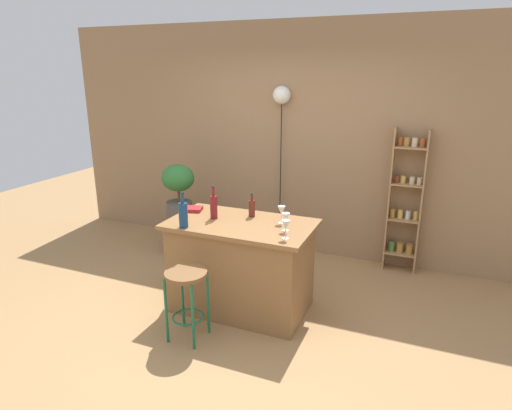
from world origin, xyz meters
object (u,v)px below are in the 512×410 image
(bottle_sauce_amber, at_px, (252,208))
(wine_glass_center, at_px, (286,226))
(potted_plant, at_px, (178,189))
(pendant_globe_light, at_px, (282,97))
(spice_shelf, at_px, (405,202))
(plant_stool, at_px, (181,237))
(wine_glass_right, at_px, (286,218))
(bar_stool, at_px, (187,288))
(cookbook, at_px, (191,209))
(bottle_wine_red, at_px, (214,206))
(bottle_spirits_clear, at_px, (183,214))
(wine_glass_left, at_px, (281,211))

(bottle_sauce_amber, bearing_deg, wine_glass_center, -41.17)
(potted_plant, xyz_separation_m, pendant_globe_light, (1.11, 0.61, 1.09))
(spice_shelf, distance_m, plant_stool, 2.73)
(wine_glass_right, bearing_deg, spice_shelf, 60.11)
(bar_stool, relative_size, bottle_sauce_amber, 2.69)
(bar_stool, height_order, potted_plant, potted_plant)
(bottle_sauce_amber, bearing_deg, cookbook, -173.92)
(bottle_wine_red, bearing_deg, wine_glass_right, -4.43)
(potted_plant, relative_size, bottle_sauce_amber, 3.04)
(pendant_globe_light, bearing_deg, bottle_sauce_amber, -82.13)
(bottle_spirits_clear, distance_m, wine_glass_left, 0.89)
(plant_stool, height_order, bottle_spirits_clear, bottle_spirits_clear)
(bottle_sauce_amber, height_order, pendant_globe_light, pendant_globe_light)
(bottle_spirits_clear, bearing_deg, wine_glass_right, 16.84)
(wine_glass_left, relative_size, wine_glass_center, 1.00)
(bottle_wine_red, height_order, pendant_globe_light, pendant_globe_light)
(cookbook, bearing_deg, wine_glass_right, -25.39)
(wine_glass_left, bearing_deg, bar_stool, -126.41)
(wine_glass_left, bearing_deg, potted_plant, 153.63)
(potted_plant, bearing_deg, wine_glass_center, -33.04)
(bar_stool, bearing_deg, bottle_wine_red, 95.97)
(bottle_wine_red, distance_m, wine_glass_center, 0.83)
(bottle_sauce_amber, bearing_deg, bar_stool, -105.98)
(potted_plant, distance_m, bottle_wine_red, 1.36)
(plant_stool, xyz_separation_m, pendant_globe_light, (1.11, 0.61, 1.71))
(wine_glass_left, bearing_deg, pendant_globe_light, 109.92)
(bar_stool, distance_m, spice_shelf, 2.66)
(bottle_spirits_clear, height_order, wine_glass_left, bottle_spirits_clear)
(potted_plant, distance_m, cookbook, 1.04)
(potted_plant, relative_size, pendant_globe_light, 0.34)
(plant_stool, bearing_deg, cookbook, -50.42)
(plant_stool, relative_size, cookbook, 2.09)
(pendant_globe_light, bearing_deg, cookbook, -107.60)
(bottle_spirits_clear, distance_m, bottle_sauce_amber, 0.68)
(bar_stool, relative_size, bottle_wine_red, 1.98)
(bar_stool, xyz_separation_m, spice_shelf, (1.56, 2.13, 0.35))
(potted_plant, relative_size, cookbook, 3.37)
(wine_glass_right, bearing_deg, bottle_sauce_amber, 149.80)
(cookbook, relative_size, pendant_globe_light, 0.10)
(cookbook, distance_m, pendant_globe_light, 1.80)
(potted_plant, bearing_deg, bottle_wine_red, -43.21)
(bottle_spirits_clear, relative_size, bottle_sauce_amber, 1.41)
(wine_glass_right, xyz_separation_m, pendant_globe_light, (-0.61, 1.59, 0.93))
(pendant_globe_light, bearing_deg, bottle_wine_red, -94.61)
(plant_stool, distance_m, bottle_wine_red, 1.56)
(bottle_spirits_clear, bearing_deg, potted_plant, 124.20)
(potted_plant, relative_size, bottle_spirits_clear, 2.16)
(plant_stool, bearing_deg, wine_glass_left, -26.37)
(spice_shelf, xyz_separation_m, bottle_spirits_clear, (-1.76, -1.81, 0.19))
(bottle_sauce_amber, distance_m, wine_glass_left, 0.34)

